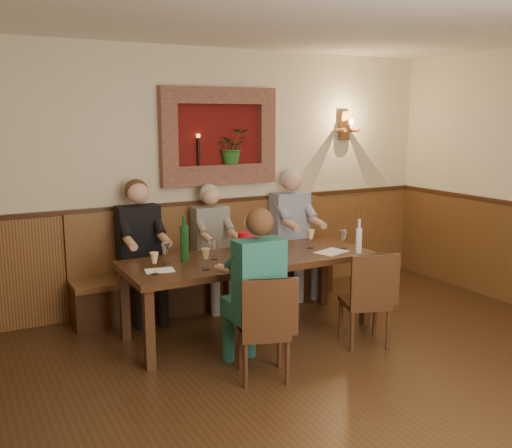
{
  "coord_description": "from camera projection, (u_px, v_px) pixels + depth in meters",
  "views": [
    {
      "loc": [
        -2.44,
        -2.83,
        2.06
      ],
      "look_at": [
        0.1,
        1.9,
        1.05
      ],
      "focal_mm": 40.0,
      "sensor_mm": 36.0,
      "label": 1
    }
  ],
  "objects": [
    {
      "name": "tasting_sheet_c",
      "position": [
        332.0,
        252.0,
        5.62
      ],
      "size": [
        0.36,
        0.3,
        0.0
      ],
      "primitive_type": "cube",
      "rotation": [
        0.0,
        0.0,
        0.31
      ],
      "color": "white",
      "rests_on": "dining_table"
    },
    {
      "name": "wine_glass_5",
      "position": [
        247.0,
        256.0,
        5.05
      ],
      "size": [
        0.08,
        0.08,
        0.19
      ],
      "primitive_type": null,
      "color": "#D8C381",
      "rests_on": "dining_table"
    },
    {
      "name": "ground_plane",
      "position": [
        372.0,
        418.0,
        3.97
      ],
      "size": [
        6.0,
        6.0,
        0.0
      ],
      "primitive_type": "plane",
      "color": "#321E0D",
      "rests_on": "ground"
    },
    {
      "name": "wine_glass_1",
      "position": [
        311.0,
        239.0,
        5.77
      ],
      "size": [
        0.08,
        0.08,
        0.19
      ],
      "primitive_type": null,
      "color": "#D8C381",
      "rests_on": "dining_table"
    },
    {
      "name": "wine_glass_4",
      "position": [
        214.0,
        249.0,
        5.31
      ],
      "size": [
        0.08,
        0.08,
        0.19
      ],
      "primitive_type": null,
      "color": "white",
      "rests_on": "dining_table"
    },
    {
      "name": "person_bench_right",
      "position": [
        294.0,
        243.0,
        6.65
      ],
      "size": [
        0.44,
        0.54,
        1.47
      ],
      "color": "navy",
      "rests_on": "ground"
    },
    {
      "name": "person_bench_mid",
      "position": [
        214.0,
        258.0,
        6.19
      ],
      "size": [
        0.39,
        0.48,
        1.35
      ],
      "color": "#605C58",
      "rests_on": "ground"
    },
    {
      "name": "wine_glass_7",
      "position": [
        206.0,
        259.0,
        4.95
      ],
      "size": [
        0.08,
        0.08,
        0.19
      ],
      "primitive_type": null,
      "color": "#D8C381",
      "rests_on": "dining_table"
    },
    {
      "name": "wine_glass_3",
      "position": [
        165.0,
        254.0,
        5.15
      ],
      "size": [
        0.08,
        0.08,
        0.19
      ],
      "primitive_type": null,
      "color": "white",
      "rests_on": "dining_table"
    },
    {
      "name": "wine_bottle_green_b",
      "position": [
        185.0,
        243.0,
        5.22
      ],
      "size": [
        0.09,
        0.09,
        0.43
      ],
      "rotation": [
        0.0,
        0.0,
        0.14
      ],
      "color": "#19471E",
      "rests_on": "dining_table"
    },
    {
      "name": "wine_bottle_green_a",
      "position": [
        262.0,
        237.0,
        5.44
      ],
      "size": [
        0.09,
        0.09,
        0.43
      ],
      "rotation": [
        0.0,
        0.0,
        -0.09
      ],
      "color": "#19471E",
      "rests_on": "dining_table"
    },
    {
      "name": "person_bench_left",
      "position": [
        142.0,
        263.0,
        5.81
      ],
      "size": [
        0.43,
        0.53,
        1.44
      ],
      "color": "black",
      "rests_on": "ground"
    },
    {
      "name": "wainscoting",
      "position": [
        375.0,
        338.0,
        3.86
      ],
      "size": [
        6.02,
        6.02,
        1.15
      ],
      "color": "#513217",
      "rests_on": "ground"
    },
    {
      "name": "tasting_sheet_d",
      "position": [
        231.0,
        268.0,
        5.03
      ],
      "size": [
        0.32,
        0.28,
        0.0
      ],
      "primitive_type": "cube",
      "rotation": [
        0.0,
        0.0,
        -0.36
      ],
      "color": "white",
      "rests_on": "dining_table"
    },
    {
      "name": "water_bottle",
      "position": [
        359.0,
        240.0,
        5.56
      ],
      "size": [
        0.07,
        0.07,
        0.34
      ],
      "rotation": [
        0.0,
        0.0,
        0.11
      ],
      "color": "silver",
      "rests_on": "dining_table"
    },
    {
      "name": "person_chair_front",
      "position": [
        254.0,
        304.0,
        4.62
      ],
      "size": [
        0.4,
        0.49,
        1.37
      ],
      "color": "#173950",
      "rests_on": "ground"
    },
    {
      "name": "tasting_sheet_a",
      "position": [
        160.0,
        270.0,
        4.94
      ],
      "size": [
        0.27,
        0.22,
        0.0
      ],
      "primitive_type": "cube",
      "rotation": [
        0.0,
        0.0,
        -0.17
      ],
      "color": "white",
      "rests_on": "dining_table"
    },
    {
      "name": "wall_niche",
      "position": [
        223.0,
        140.0,
        6.29
      ],
      "size": [
        1.36,
        0.3,
        1.06
      ],
      "color": "#590E0C",
      "rests_on": "ground"
    },
    {
      "name": "wall_sconce",
      "position": [
        345.0,
        127.0,
        7.03
      ],
      "size": [
        0.25,
        0.2,
        0.35
      ],
      "color": "#513217",
      "rests_on": "ground"
    },
    {
      "name": "chair_near_left",
      "position": [
        263.0,
        349.0,
        4.52
      ],
      "size": [
        0.49,
        0.49,
        0.86
      ],
      "rotation": [
        0.0,
        0.0,
        -0.34
      ],
      "color": "black",
      "rests_on": "ground"
    },
    {
      "name": "chair_near_right",
      "position": [
        365.0,
        318.0,
        5.2
      ],
      "size": [
        0.5,
        0.5,
        0.88
      ],
      "rotation": [
        0.0,
        0.0,
        -0.33
      ],
      "color": "black",
      "rests_on": "ground"
    },
    {
      "name": "bench",
      "position": [
        210.0,
        276.0,
        6.32
      ],
      "size": [
        3.0,
        0.45,
        1.11
      ],
      "color": "#381E0F",
      "rests_on": "ground"
    },
    {
      "name": "wine_glass_2",
      "position": [
        343.0,
        240.0,
        5.73
      ],
      "size": [
        0.08,
        0.08,
        0.19
      ],
      "primitive_type": null,
      "color": "white",
      "rests_on": "dining_table"
    },
    {
      "name": "room_shell",
      "position": [
        383.0,
        145.0,
        3.62
      ],
      "size": [
        6.04,
        6.04,
        2.82
      ],
      "color": "beige",
      "rests_on": "ground"
    },
    {
      "name": "dining_table",
      "position": [
        249.0,
        264.0,
        5.44
      ],
      "size": [
        2.4,
        0.9,
        0.75
      ],
      "color": "black",
      "rests_on": "ground"
    },
    {
      "name": "wine_glass_0",
      "position": [
        154.0,
        263.0,
        4.8
      ],
      "size": [
        0.08,
        0.08,
        0.19
      ],
      "primitive_type": null,
      "color": "#D8C381",
      "rests_on": "dining_table"
    },
    {
      "name": "spittoon_bucket",
      "position": [
        249.0,
        245.0,
        5.38
      ],
      "size": [
        0.25,
        0.25,
        0.24
      ],
      "primitive_type": "cylinder",
      "rotation": [
        0.0,
        0.0,
        0.21
      ],
      "color": "red",
      "rests_on": "dining_table"
    },
    {
      "name": "tasting_sheet_b",
      "position": [
        250.0,
        262.0,
        5.21
      ],
      "size": [
        0.28,
        0.23,
        0.0
      ],
      "primitive_type": "cube",
      "rotation": [
        0.0,
        0.0,
        -0.24
      ],
      "color": "white",
      "rests_on": "dining_table"
    },
    {
      "name": "wine_glass_6",
      "position": [
        253.0,
        243.0,
        5.59
      ],
      "size": [
        0.08,
        0.08,
        0.19
      ],
      "primitive_type": null,
      "color": "#D8C381",
      "rests_on": "dining_table"
    }
  ]
}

